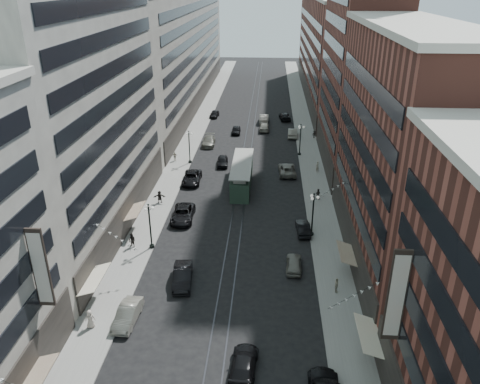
% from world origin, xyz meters
% --- Properties ---
extents(ground, '(220.00, 220.00, 0.00)m').
position_xyz_m(ground, '(0.00, 60.00, 0.00)').
color(ground, black).
rests_on(ground, ground).
extents(sidewalk_west, '(4.00, 180.00, 0.15)m').
position_xyz_m(sidewalk_west, '(-11.00, 70.00, 0.07)').
color(sidewalk_west, gray).
rests_on(sidewalk_west, ground).
extents(sidewalk_east, '(4.00, 180.00, 0.15)m').
position_xyz_m(sidewalk_east, '(11.00, 70.00, 0.07)').
color(sidewalk_east, gray).
rests_on(sidewalk_east, ground).
extents(rail_west, '(0.12, 180.00, 0.02)m').
position_xyz_m(rail_west, '(-0.70, 70.00, 0.01)').
color(rail_west, '#2D2D33').
rests_on(rail_west, ground).
extents(rail_east, '(0.12, 180.00, 0.02)m').
position_xyz_m(rail_east, '(0.70, 70.00, 0.01)').
color(rail_east, '#2D2D33').
rests_on(rail_east, ground).
extents(building_west_mid, '(8.00, 36.00, 28.00)m').
position_xyz_m(building_west_mid, '(-17.00, 33.00, 14.00)').
color(building_west_mid, '#ADA899').
rests_on(building_west_mid, ground).
extents(building_west_far, '(8.00, 90.00, 26.00)m').
position_xyz_m(building_west_far, '(-17.00, 96.00, 13.00)').
color(building_west_far, '#ADA899').
rests_on(building_west_far, ground).
extents(building_east_mid, '(8.00, 30.00, 24.00)m').
position_xyz_m(building_east_mid, '(17.00, 28.00, 12.00)').
color(building_east_mid, brown).
rests_on(building_east_mid, ground).
extents(building_east_tower, '(8.00, 26.00, 42.00)m').
position_xyz_m(building_east_tower, '(17.00, 56.00, 21.00)').
color(building_east_tower, brown).
rests_on(building_east_tower, ground).
extents(building_east_far, '(8.00, 72.00, 24.00)m').
position_xyz_m(building_east_far, '(17.00, 105.00, 12.00)').
color(building_east_far, brown).
rests_on(building_east_far, ground).
extents(lamppost_sw_far, '(1.03, 1.14, 5.52)m').
position_xyz_m(lamppost_sw_far, '(-9.20, 28.00, 3.10)').
color(lamppost_sw_far, black).
rests_on(lamppost_sw_far, sidewalk_west).
extents(lamppost_sw_mid, '(1.03, 1.14, 5.52)m').
position_xyz_m(lamppost_sw_mid, '(-9.20, 55.00, 3.10)').
color(lamppost_sw_mid, black).
rests_on(lamppost_sw_mid, sidewalk_west).
extents(lamppost_se_far, '(1.03, 1.14, 5.52)m').
position_xyz_m(lamppost_se_far, '(9.20, 32.00, 3.10)').
color(lamppost_se_far, black).
rests_on(lamppost_se_far, sidewalk_east).
extents(lamppost_se_mid, '(1.03, 1.14, 5.52)m').
position_xyz_m(lamppost_se_mid, '(9.20, 60.00, 3.10)').
color(lamppost_se_mid, black).
rests_on(lamppost_se_mid, sidewalk_east).
extents(streetcar, '(2.88, 13.00, 3.60)m').
position_xyz_m(streetcar, '(0.00, 46.50, 1.66)').
color(streetcar, '#273D2F').
rests_on(streetcar, ground).
extents(car_1, '(1.85, 4.73, 1.53)m').
position_xyz_m(car_1, '(-8.40, 15.53, 0.77)').
color(car_1, gray).
rests_on(car_1, ground).
extents(car_2, '(2.83, 5.85, 1.60)m').
position_xyz_m(car_2, '(-6.87, 35.18, 0.80)').
color(car_2, black).
rests_on(car_2, ground).
extents(car_4, '(1.84, 4.18, 1.40)m').
position_xyz_m(car_4, '(6.82, 24.86, 0.70)').
color(car_4, '#67655C').
rests_on(car_4, ground).
extents(car_5, '(2.35, 5.28, 1.68)m').
position_xyz_m(car_5, '(-4.50, 21.60, 0.84)').
color(car_5, black).
rests_on(car_5, ground).
extents(car_6, '(2.38, 5.10, 1.44)m').
position_xyz_m(car_6, '(2.32, 10.35, 0.72)').
color(car_6, black).
rests_on(car_6, ground).
extents(pedestrian_1, '(0.96, 0.70, 1.77)m').
position_xyz_m(pedestrian_1, '(-11.39, 14.41, 1.03)').
color(pedestrian_1, '#B3A595').
rests_on(pedestrian_1, sidewalk_west).
extents(pedestrian_2, '(0.95, 0.76, 1.72)m').
position_xyz_m(pedestrian_2, '(-11.40, 27.90, 1.01)').
color(pedestrian_2, black).
rests_on(pedestrian_2, sidewalk_west).
extents(pedestrian_4, '(0.43, 0.93, 1.58)m').
position_xyz_m(pedestrian_4, '(10.78, 20.89, 0.94)').
color(pedestrian_4, '#B5AD95').
rests_on(pedestrian_4, sidewalk_east).
extents(car_7, '(2.73, 5.67, 1.56)m').
position_xyz_m(car_7, '(-7.62, 47.10, 0.78)').
color(car_7, black).
rests_on(car_7, ground).
extents(car_8, '(2.42, 5.59, 1.60)m').
position_xyz_m(car_8, '(-7.26, 64.47, 0.80)').
color(car_8, '#646459').
rests_on(car_8, ground).
extents(car_9, '(2.05, 4.38, 1.45)m').
position_xyz_m(car_9, '(-8.40, 83.62, 0.72)').
color(car_9, black).
rests_on(car_9, ground).
extents(car_10, '(1.76, 4.35, 1.40)m').
position_xyz_m(car_10, '(8.22, 32.68, 0.70)').
color(car_10, black).
rests_on(car_10, ground).
extents(car_11, '(2.83, 5.70, 1.55)m').
position_xyz_m(car_11, '(6.80, 51.40, 0.78)').
color(car_11, slate).
rests_on(car_11, ground).
extents(car_12, '(2.76, 5.53, 1.54)m').
position_xyz_m(car_12, '(7.16, 82.54, 0.77)').
color(car_12, black).
rests_on(car_12, ground).
extents(car_13, '(1.77, 4.18, 1.41)m').
position_xyz_m(car_13, '(-2.70, 71.91, 0.71)').
color(car_13, black).
rests_on(car_13, ground).
extents(car_14, '(1.98, 5.45, 1.79)m').
position_xyz_m(car_14, '(2.68, 80.09, 0.89)').
color(car_14, gray).
rests_on(car_14, ground).
extents(pedestrian_5, '(1.65, 0.66, 1.73)m').
position_xyz_m(pedestrian_5, '(-10.85, 39.60, 1.01)').
color(pedestrian_5, black).
rests_on(pedestrian_5, sidewalk_west).
extents(pedestrian_6, '(0.95, 0.47, 1.60)m').
position_xyz_m(pedestrian_6, '(-11.84, 55.68, 0.95)').
color(pedestrian_6, '#B5AC96').
rests_on(pedestrian_6, sidewalk_west).
extents(pedestrian_7, '(0.83, 0.63, 1.51)m').
position_xyz_m(pedestrian_7, '(10.81, 42.19, 0.91)').
color(pedestrian_7, black).
rests_on(pedestrian_7, sidewalk_east).
extents(pedestrian_8, '(0.79, 0.78, 1.84)m').
position_xyz_m(pedestrian_8, '(11.57, 52.11, 1.07)').
color(pedestrian_8, '#A79D8A').
rests_on(pedestrian_8, sidewalk_east).
extents(pedestrian_9, '(1.06, 0.78, 1.51)m').
position_xyz_m(pedestrian_9, '(12.50, 69.58, 0.91)').
color(pedestrian_9, black).
rests_on(pedestrian_9, sidewalk_east).
extents(car_extra_0, '(1.97, 4.84, 1.65)m').
position_xyz_m(car_extra_0, '(2.83, 74.19, 0.82)').
color(car_extra_0, gray).
rests_on(car_extra_0, ground).
extents(car_extra_1, '(2.00, 5.10, 1.65)m').
position_xyz_m(car_extra_1, '(8.40, 70.53, 0.83)').
color(car_extra_1, gray).
rests_on(car_extra_1, ground).
extents(car_extra_2, '(2.02, 4.44, 1.48)m').
position_xyz_m(car_extra_2, '(-3.70, 54.41, 0.74)').
color(car_extra_2, black).
rests_on(car_extra_2, ground).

